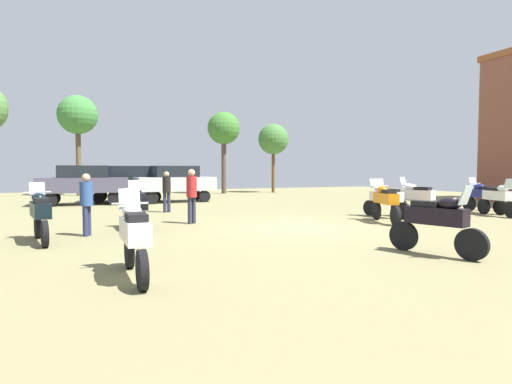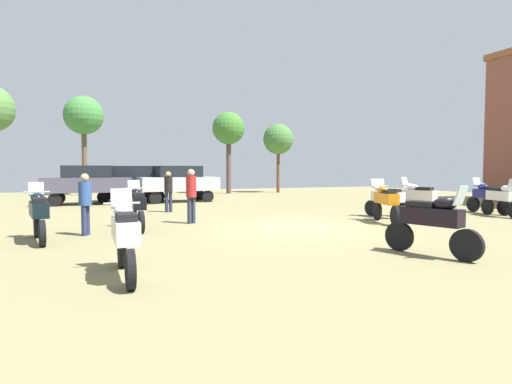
% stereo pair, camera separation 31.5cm
% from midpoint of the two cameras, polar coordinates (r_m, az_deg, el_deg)
% --- Properties ---
extents(ground_plane, '(44.00, 52.00, 0.02)m').
position_cam_midpoint_polar(ground_plane, '(13.09, 5.18, -4.85)').
color(ground_plane, olive).
extents(motorcycle_1, '(0.62, 2.15, 1.46)m').
position_cam_midpoint_polar(motorcycle_1, '(12.95, -16.39, -1.80)').
color(motorcycle_1, black).
rests_on(motorcycle_1, ground).
extents(motorcycle_2, '(0.70, 2.19, 1.46)m').
position_cam_midpoint_polar(motorcycle_2, '(11.62, -27.91, -2.56)').
color(motorcycle_2, black).
rests_on(motorcycle_2, ground).
extents(motorcycle_3, '(0.62, 2.19, 1.46)m').
position_cam_midpoint_polar(motorcycle_3, '(19.67, 28.12, -0.43)').
color(motorcycle_3, black).
rests_on(motorcycle_3, ground).
extents(motorcycle_5, '(0.81, 2.08, 1.51)m').
position_cam_midpoint_polar(motorcycle_5, '(16.71, 20.43, -0.75)').
color(motorcycle_5, black).
rests_on(motorcycle_5, ground).
extents(motorcycle_7, '(0.62, 2.18, 1.45)m').
position_cam_midpoint_polar(motorcycle_7, '(7.26, -17.37, -5.57)').
color(motorcycle_7, black).
rests_on(motorcycle_7, ground).
extents(motorcycle_8, '(0.74, 2.04, 1.45)m').
position_cam_midpoint_polar(motorcycle_8, '(18.61, 29.53, -0.67)').
color(motorcycle_8, black).
rests_on(motorcycle_8, ground).
extents(motorcycle_9, '(0.88, 2.21, 1.47)m').
position_cam_midpoint_polar(motorcycle_9, '(14.85, 16.55, -1.17)').
color(motorcycle_9, black).
rests_on(motorcycle_9, ground).
extents(motorcycle_10, '(0.83, 2.03, 1.48)m').
position_cam_midpoint_polar(motorcycle_10, '(9.44, 22.49, -3.64)').
color(motorcycle_10, black).
rests_on(motorcycle_10, ground).
extents(motorcycle_11, '(0.70, 2.14, 1.44)m').
position_cam_midpoint_polar(motorcycle_11, '(16.40, 16.65, -0.86)').
color(motorcycle_11, black).
rests_on(motorcycle_11, ground).
extents(car_1, '(4.39, 2.03, 2.00)m').
position_cam_midpoint_polar(car_1, '(23.17, -22.72, 1.27)').
color(car_1, black).
rests_on(car_1, ground).
extents(car_2, '(4.47, 2.25, 2.00)m').
position_cam_midpoint_polar(car_2, '(23.56, -11.36, 1.47)').
color(car_2, black).
rests_on(car_2, ground).
extents(car_3, '(4.49, 2.32, 2.00)m').
position_cam_midpoint_polar(car_3, '(24.62, -17.35, 1.46)').
color(car_3, black).
rests_on(car_3, ground).
extents(person_1, '(0.36, 0.36, 1.71)m').
position_cam_midpoint_polar(person_1, '(18.00, -12.52, 0.45)').
color(person_1, '#26283D').
rests_on(person_1, ground).
extents(person_2, '(0.46, 0.46, 1.81)m').
position_cam_midpoint_polar(person_2, '(14.04, -9.36, 0.04)').
color(person_2, '#272D3F').
rests_on(person_2, ground).
extents(person_3, '(0.46, 0.46, 1.68)m').
position_cam_midpoint_polar(person_3, '(12.21, -22.69, -0.97)').
color(person_3, '#262C4E').
rests_on(person_3, ground).
extents(tree_1, '(2.38, 2.38, 5.38)m').
position_cam_midpoint_polar(tree_1, '(33.24, 2.09, 7.11)').
color(tree_1, brown).
rests_on(tree_1, ground).
extents(tree_2, '(2.65, 2.65, 6.88)m').
position_cam_midpoint_polar(tree_2, '(31.70, -23.30, 9.43)').
color(tree_2, brown).
rests_on(tree_2, ground).
extents(tree_6, '(2.43, 2.43, 6.13)m').
position_cam_midpoint_polar(tree_6, '(31.97, -4.69, 8.44)').
color(tree_6, '#513D37').
rests_on(tree_6, ground).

